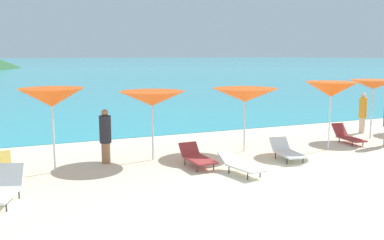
% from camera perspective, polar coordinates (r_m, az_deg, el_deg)
% --- Properties ---
extents(ground_plane, '(50.00, 100.00, 0.30)m').
position_cam_1_polar(ground_plane, '(19.98, -1.63, -1.22)').
color(ground_plane, beige).
extents(ocean_water, '(650.00, 440.00, 0.02)m').
position_cam_1_polar(ocean_water, '(236.45, -21.80, 7.31)').
color(ocean_water, '#2DADBC').
rests_on(ocean_water, ground_plane).
extents(umbrella_2, '(1.79, 1.79, 2.39)m').
position_cam_1_polar(umbrella_2, '(12.38, -18.23, 2.85)').
color(umbrella_2, silver).
rests_on(umbrella_2, ground_plane).
extents(umbrella_3, '(2.23, 2.23, 2.18)m').
position_cam_1_polar(umbrella_3, '(13.31, -5.34, 2.85)').
color(umbrella_3, silver).
rests_on(umbrella_3, ground_plane).
extents(umbrella_4, '(2.37, 2.37, 2.17)m').
position_cam_1_polar(umbrella_4, '(14.55, 7.09, 3.31)').
color(umbrella_4, silver).
rests_on(umbrella_4, ground_plane).
extents(umbrella_5, '(1.81, 1.81, 2.38)m').
position_cam_1_polar(umbrella_5, '(15.43, 18.07, 3.90)').
color(umbrella_5, silver).
rests_on(umbrella_5, ground_plane).
extents(umbrella_6, '(1.84, 1.84, 2.32)m').
position_cam_1_polar(umbrella_6, '(18.09, 23.05, 4.36)').
color(umbrella_6, silver).
rests_on(umbrella_6, ground_plane).
extents(lounge_chair_2, '(1.03, 1.60, 0.75)m').
position_cam_1_polar(lounge_chair_2, '(10.60, -23.82, -8.41)').
color(lounge_chair_2, white).
rests_on(lounge_chair_2, ground_plane).
extents(lounge_chair_3, '(0.83, 1.54, 0.61)m').
position_cam_1_polar(lounge_chair_3, '(13.86, 12.52, -4.07)').
color(lounge_chair_3, white).
rests_on(lounge_chair_3, ground_plane).
extents(lounge_chair_4, '(0.66, 1.53, 0.61)m').
position_cam_1_polar(lounge_chair_4, '(12.74, 0.65, -4.94)').
color(lounge_chair_4, '#A53333').
rests_on(lounge_chair_4, ground_plane).
extents(lounge_chair_5, '(0.71, 1.60, 0.65)m').
position_cam_1_polar(lounge_chair_5, '(17.14, 20.06, -2.02)').
color(lounge_chair_5, '#A53333').
rests_on(lounge_chair_5, ground_plane).
extents(lounge_chair_6, '(0.60, 1.56, 0.57)m').
position_cam_1_polar(lounge_chair_6, '(12.77, -24.16, -5.68)').
color(lounge_chair_6, '#D8BF4C').
rests_on(lounge_chair_6, ground_plane).
extents(lounge_chair_7, '(0.78, 1.59, 0.52)m').
position_cam_1_polar(lounge_chair_7, '(12.02, 6.49, -5.98)').
color(lounge_chair_7, white).
rests_on(lounge_chair_7, ground_plane).
extents(beachgoer_0, '(0.31, 0.31, 1.71)m').
position_cam_1_polar(beachgoer_0, '(19.39, 21.82, 1.02)').
color(beachgoer_0, beige).
rests_on(beachgoer_0, ground_plane).
extents(beachgoer_2, '(0.36, 0.36, 1.67)m').
position_cam_1_polar(beachgoer_2, '(13.25, -11.49, -1.99)').
color(beachgoer_2, '#A3704C').
rests_on(beachgoer_2, ground_plane).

